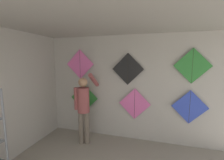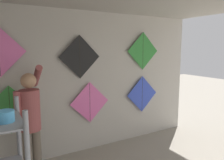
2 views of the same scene
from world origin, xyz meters
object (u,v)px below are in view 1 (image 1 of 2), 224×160
Objects in this scene: shopkeeper at (84,105)px; kite_3 at (80,64)px; kite_1 at (135,104)px; kite_4 at (128,69)px; kite_0 at (84,98)px; kite_5 at (192,66)px; kite_2 at (190,107)px.

kite_3 reaches higher than shopkeeper.
kite_3 reaches higher than kite_1.
kite_3 is 1.37m from kite_4.
kite_5 is at bearing 0.00° from kite_0.
shopkeeper reaches higher than kite_1.
kite_5 reaches higher than kite_2.
kite_1 is 1.00× the size of kite_4.
kite_2 is 3.05m from kite_3.
kite_4 reaches higher than shopkeeper.
kite_4 reaches higher than kite_2.
kite_2 is 1.75m from kite_4.
shopkeeper is at bearing -153.70° from kite_4.
kite_0 is at bearing 100.33° from shopkeeper.
kite_3 reaches higher than kite_2.
kite_3 is at bearing 109.22° from shopkeeper.
kite_0 is 1.53m from kite_4.
kite_3 is at bearing 180.00° from kite_2.
shopkeeper is at bearing -56.07° from kite_3.
kite_3 is 1.00× the size of kite_4.
kite_2 is 1.00× the size of kite_5.
kite_4 is at bearing 180.00° from kite_5.
kite_4 is (-1.51, 0.00, 0.89)m from kite_2.
kite_1 is (1.46, 0.00, -0.06)m from kite_0.
kite_0 is at bearing 180.00° from kite_4.
shopkeeper reaches higher than kite_0.
kite_5 is (2.77, 0.00, 0.96)m from kite_0.
kite_1 is 1.00× the size of kite_3.
kite_3 is at bearing 180.00° from kite_5.
shopkeeper is 2.21× the size of kite_2.
kite_0 is at bearing 0.00° from kite_3.
kite_0 is 1.00× the size of kite_5.
kite_1 is 1.00× the size of kite_2.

